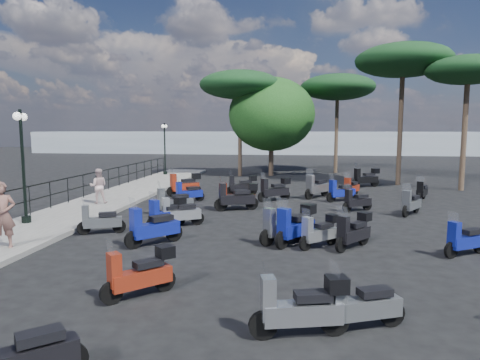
# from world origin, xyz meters

# --- Properties ---
(ground) EXTENTS (120.00, 120.00, 0.00)m
(ground) POSITION_xyz_m (0.00, 0.00, 0.00)
(ground) COLOR black
(ground) RESTS_ON ground
(sidewalk) EXTENTS (3.00, 30.00, 0.15)m
(sidewalk) POSITION_xyz_m (-6.50, 3.00, 0.07)
(sidewalk) COLOR #605E5B
(sidewalk) RESTS_ON ground
(railing) EXTENTS (0.04, 26.04, 1.10)m
(railing) POSITION_xyz_m (-7.80, 2.80, 0.90)
(railing) COLOR black
(railing) RESTS_ON sidewalk
(lamp_post_1) EXTENTS (0.60, 1.07, 3.86)m
(lamp_post_1) POSITION_xyz_m (-7.12, -1.88, 2.35)
(lamp_post_1) COLOR black
(lamp_post_1) RESTS_ON sidewalk
(lamp_post_2) EXTENTS (0.32, 1.07, 3.63)m
(lamp_post_2) POSITION_xyz_m (-7.15, 14.17, 2.22)
(lamp_post_2) COLOR black
(lamp_post_2) RESTS_ON sidewalk
(woman) EXTENTS (0.78, 0.67, 1.80)m
(woman) POSITION_xyz_m (-5.77, -4.85, 1.05)
(woman) COLOR brown
(woman) RESTS_ON sidewalk
(pedestrian_far) EXTENTS (0.88, 0.78, 1.51)m
(pedestrian_far) POSITION_xyz_m (-6.41, 2.15, 0.90)
(pedestrian_far) COLOR beige
(pedestrian_far) RESTS_ON sidewalk
(scooter_0) EXTENTS (1.28, 1.13, 1.28)m
(scooter_0) POSITION_xyz_m (-1.41, -10.52, 0.45)
(scooter_0) COLOR black
(scooter_0) RESTS_ON ground
(scooter_1) EXTENTS (1.33, 1.42, 1.46)m
(scooter_1) POSITION_xyz_m (-2.01, -3.59, 0.51)
(scooter_1) COLOR black
(scooter_1) RESTS_ON ground
(scooter_2) EXTENTS (1.45, 0.74, 1.21)m
(scooter_2) POSITION_xyz_m (-4.13, -2.50, 0.42)
(scooter_2) COLOR black
(scooter_2) RESTS_ON ground
(scooter_3) EXTENTS (1.06, 1.45, 1.31)m
(scooter_3) POSITION_xyz_m (-2.26, -1.40, 0.50)
(scooter_3) COLOR black
(scooter_3) RESTS_ON ground
(scooter_4) EXTENTS (1.30, 1.00, 1.23)m
(scooter_4) POSITION_xyz_m (-2.84, 3.74, 0.43)
(scooter_4) COLOR black
(scooter_4) RESTS_ON ground
(scooter_5) EXTENTS (1.55, 1.28, 1.47)m
(scooter_5) POSITION_xyz_m (-3.49, 5.61, 0.55)
(scooter_5) COLOR black
(scooter_5) RESTS_ON ground
(scooter_6) EXTENTS (1.24, 1.23, 1.27)m
(scooter_6) POSITION_xyz_m (-1.00, -7.36, 0.48)
(scooter_6) COLOR black
(scooter_6) RESTS_ON ground
(scooter_7) EXTENTS (1.49, 0.96, 1.32)m
(scooter_7) POSITION_xyz_m (-1.89, -1.16, 0.46)
(scooter_7) COLOR black
(scooter_7) RESTS_ON ground
(scooter_8) EXTENTS (1.52, 1.05, 1.38)m
(scooter_8) POSITION_xyz_m (-2.66, 0.78, 0.48)
(scooter_8) COLOR black
(scooter_8) RESTS_ON ground
(scooter_9) EXTENTS (1.79, 0.86, 1.48)m
(scooter_9) POSITION_xyz_m (-0.39, 1.98, 0.51)
(scooter_9) COLOR black
(scooter_9) RESTS_ON ground
(scooter_10) EXTENTS (1.56, 0.84, 1.31)m
(scooter_10) POSITION_xyz_m (-0.63, 6.10, 0.49)
(scooter_10) COLOR black
(scooter_10) RESTS_ON ground
(scooter_11) EXTENTS (1.63, 0.66, 1.31)m
(scooter_11) POSITION_xyz_m (2.16, -8.62, 0.50)
(scooter_11) COLOR black
(scooter_11) RESTS_ON ground
(scooter_12) EXTENTS (1.33, 1.31, 1.40)m
(scooter_12) POSITION_xyz_m (1.69, -2.85, 0.49)
(scooter_12) COLOR black
(scooter_12) RESTS_ON ground
(scooter_13) EXTENTS (1.19, 1.13, 1.19)m
(scooter_13) POSITION_xyz_m (2.76, -3.21, 0.45)
(scooter_13) COLOR black
(scooter_13) RESTS_ON ground
(scooter_14) EXTENTS (1.77, 0.77, 1.44)m
(scooter_14) POSITION_xyz_m (-0.33, 2.26, 0.54)
(scooter_14) COLOR black
(scooter_14) RESTS_ON ground
(scooter_15) EXTENTS (1.50, 1.15, 1.38)m
(scooter_15) POSITION_xyz_m (1.11, 4.58, 0.52)
(scooter_15) COLOR black
(scooter_15) RESTS_ON ground
(scooter_16) EXTENTS (1.24, 1.56, 1.49)m
(scooter_16) POSITION_xyz_m (3.10, 5.75, 0.52)
(scooter_16) COLOR black
(scooter_16) RESTS_ON ground
(scooter_17) EXTENTS (1.48, 0.76, 1.23)m
(scooter_17) POSITION_xyz_m (3.17, -8.25, 0.43)
(scooter_17) COLOR black
(scooter_17) RESTS_ON ground
(scooter_18) EXTENTS (1.20, 1.59, 1.46)m
(scooter_18) POSITION_xyz_m (2.09, -2.95, 0.55)
(scooter_18) COLOR black
(scooter_18) RESTS_ON ground
(scooter_19) EXTENTS (1.14, 1.33, 1.28)m
(scooter_19) POSITION_xyz_m (3.70, -3.20, 0.48)
(scooter_19) COLOR black
(scooter_19) RESTS_ON ground
(scooter_20) EXTENTS (1.30, 0.91, 1.18)m
(scooter_20) POSITION_xyz_m (4.56, 2.46, 0.41)
(scooter_20) COLOR black
(scooter_20) RESTS_ON ground
(scooter_21) EXTENTS (1.44, 0.99, 1.31)m
(scooter_21) POSITION_xyz_m (4.17, 4.85, 0.46)
(scooter_21) COLOR black
(scooter_21) RESTS_ON ground
(scooter_22) EXTENTS (1.67, 0.99, 1.43)m
(scooter_22) POSITION_xyz_m (6.12, 10.07, 0.54)
(scooter_22) COLOR black
(scooter_22) RESTS_ON ground
(scooter_25) EXTENTS (1.36, 0.91, 1.23)m
(scooter_25) POSITION_xyz_m (6.55, -3.54, 0.43)
(scooter_25) COLOR black
(scooter_25) RESTS_ON ground
(scooter_26) EXTENTS (1.01, 1.41, 1.30)m
(scooter_26) POSITION_xyz_m (6.56, 1.94, 0.45)
(scooter_26) COLOR black
(scooter_26) RESTS_ON ground
(scooter_27) EXTENTS (0.82, 1.42, 1.22)m
(scooter_27) POSITION_xyz_m (7.99, 5.59, 0.42)
(scooter_27) COLOR black
(scooter_27) RESTS_ON ground
(scooter_28) EXTENTS (0.91, 1.40, 1.25)m
(scooter_28) POSITION_xyz_m (4.84, 6.45, 0.43)
(scooter_28) COLOR black
(scooter_28) RESTS_ON ground
(broadleaf_tree) EXTENTS (6.18, 6.18, 7.04)m
(broadleaf_tree) POSITION_xyz_m (0.31, 15.67, 4.41)
(broadleaf_tree) COLOR #38281E
(broadleaf_tree) RESTS_ON ground
(pine_0) EXTENTS (5.67, 5.67, 7.52)m
(pine_0) POSITION_xyz_m (5.17, 18.52, 6.50)
(pine_0) COLOR #38281E
(pine_0) RESTS_ON ground
(pine_1) EXTENTS (5.57, 5.57, 8.33)m
(pine_1) POSITION_xyz_m (8.24, 11.43, 7.32)
(pine_1) COLOR #38281E
(pine_1) RESTS_ON ground
(pine_2) EXTENTS (5.71, 5.71, 7.44)m
(pine_2) POSITION_xyz_m (-1.87, 15.02, 6.42)
(pine_2) COLOR #38281E
(pine_2) RESTS_ON ground
(pine_3) EXTENTS (4.40, 4.40, 7.26)m
(pine_3) POSITION_xyz_m (11.14, 9.45, 6.44)
(pine_3) COLOR #38281E
(pine_3) RESTS_ON ground
(distant_hills) EXTENTS (70.00, 8.00, 3.00)m
(distant_hills) POSITION_xyz_m (0.00, 45.00, 1.50)
(distant_hills) COLOR gray
(distant_hills) RESTS_ON ground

